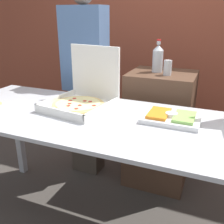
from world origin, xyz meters
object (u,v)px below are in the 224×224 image
soda_can_silver (168,68)px  veggie_tray (171,118)px  pizza_box_near_left (82,97)px  soda_bottle (158,58)px  person_guest_cap (86,81)px

soda_can_silver → veggie_tray: bearing=-75.2°
pizza_box_near_left → soda_bottle: 0.79m
pizza_box_near_left → person_guest_cap: size_ratio=0.27×
veggie_tray → pizza_box_near_left: bearing=177.9°
soda_bottle → soda_can_silver: 0.16m
soda_can_silver → person_guest_cap: (-0.76, -0.01, -0.19)m
soda_bottle → soda_can_silver: (0.11, -0.09, -0.06)m
soda_bottle → person_guest_cap: 0.70m
pizza_box_near_left → person_guest_cap: 0.62m
soda_bottle → pizza_box_near_left: bearing=-120.3°
pizza_box_near_left → veggie_tray: bearing=6.1°
soda_can_silver → pizza_box_near_left: bearing=-131.2°
pizza_box_near_left → soda_bottle: size_ratio=1.79×
soda_bottle → soda_can_silver: bearing=-41.2°
pizza_box_near_left → person_guest_cap: (-0.27, 0.55, -0.04)m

